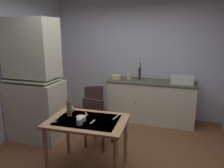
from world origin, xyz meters
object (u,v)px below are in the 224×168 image
(chair_by_counter, at_px, (94,104))
(teacup_mint, at_px, (79,122))
(hutch_cabinet, at_px, (34,85))
(hand_pump, at_px, (140,72))
(serving_bowl_wide, at_px, (81,118))
(mixing_bowl_counter, at_px, (116,77))
(glass_bottle, at_px, (69,108))
(dining_table, at_px, (88,127))
(chair_far_side, at_px, (97,121))
(sink_basin, at_px, (182,80))

(chair_by_counter, relative_size, teacup_mint, 11.13)
(hutch_cabinet, distance_m, chair_by_counter, 1.27)
(hand_pump, height_order, serving_bowl_wide, hand_pump)
(mixing_bowl_counter, distance_m, glass_bottle, 1.94)
(hutch_cabinet, xyz_separation_m, serving_bowl_wide, (1.22, -0.62, -0.22))
(mixing_bowl_counter, bearing_deg, glass_bottle, -92.77)
(dining_table, xyz_separation_m, glass_bottle, (-0.30, 0.05, 0.23))
(dining_table, xyz_separation_m, chair_by_counter, (-0.52, 1.43, -0.19))
(glass_bottle, bearing_deg, chair_by_counter, 99.18)
(chair_far_side, bearing_deg, serving_bowl_wide, -86.20)
(dining_table, relative_size, chair_far_side, 1.23)
(chair_far_side, bearing_deg, dining_table, -79.56)
(dining_table, distance_m, teacup_mint, 0.24)
(chair_by_counter, bearing_deg, chair_far_side, -63.36)
(hand_pump, relative_size, teacup_mint, 4.96)
(mixing_bowl_counter, relative_size, glass_bottle, 0.73)
(hand_pump, xyz_separation_m, serving_bowl_wide, (-0.38, -2.13, -0.28))
(glass_bottle, bearing_deg, hutch_cabinet, 152.05)
(chair_by_counter, relative_size, serving_bowl_wide, 6.68)
(chair_far_side, relative_size, teacup_mint, 11.39)
(hand_pump, distance_m, chair_by_counter, 1.21)
(dining_table, bearing_deg, teacup_mint, -98.34)
(chair_far_side, bearing_deg, chair_by_counter, 116.64)
(teacup_mint, bearing_deg, chair_by_counter, 107.14)
(sink_basin, relative_size, serving_bowl_wide, 3.36)
(glass_bottle, bearing_deg, mixing_bowl_counter, 87.23)
(sink_basin, relative_size, dining_table, 0.40)
(hutch_cabinet, height_order, serving_bowl_wide, hutch_cabinet)
(hutch_cabinet, relative_size, mixing_bowl_counter, 10.12)
(dining_table, bearing_deg, chair_by_counter, 110.16)
(mixing_bowl_counter, height_order, chair_far_side, mixing_bowl_counter)
(hutch_cabinet, bearing_deg, dining_table, -23.89)
(teacup_mint, bearing_deg, hutch_cabinet, 149.07)
(sink_basin, height_order, mixing_bowl_counter, sink_basin)
(hand_pump, relative_size, chair_far_side, 0.44)
(hand_pump, bearing_deg, mixing_bowl_counter, -169.53)
(hand_pump, distance_m, serving_bowl_wide, 2.18)
(chair_far_side, distance_m, glass_bottle, 0.71)
(mixing_bowl_counter, xyz_separation_m, teacup_mint, (0.18, -2.17, -0.15))
(hutch_cabinet, relative_size, teacup_mint, 27.47)
(hand_pump, xyz_separation_m, chair_far_side, (-0.42, -1.47, -0.59))
(chair_by_counter, xyz_separation_m, glass_bottle, (0.22, -1.38, 0.41))
(chair_far_side, relative_size, chair_by_counter, 1.02)
(sink_basin, bearing_deg, chair_by_counter, -160.73)
(chair_by_counter, distance_m, teacup_mint, 1.72)
(hutch_cabinet, distance_m, hand_pump, 2.19)
(sink_basin, xyz_separation_m, chair_by_counter, (-1.72, -0.60, -0.51))
(teacup_mint, bearing_deg, mixing_bowl_counter, 94.77)
(mixing_bowl_counter, bearing_deg, chair_far_side, -86.00)
(hutch_cabinet, bearing_deg, glass_bottle, -27.95)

